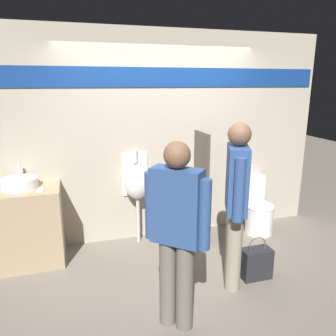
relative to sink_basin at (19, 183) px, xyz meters
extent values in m
plane|color=#70665B|center=(1.69, -0.34, -0.96)|extent=(16.00, 16.00, 0.00)
cube|color=#B2A893|center=(1.69, 0.26, 0.39)|extent=(4.54, 0.06, 2.70)
cube|color=navy|center=(1.69, 0.22, 1.15)|extent=(4.45, 0.01, 0.24)
cube|color=tan|center=(-0.05, -0.06, -0.51)|extent=(0.95, 0.57, 0.90)
cylinder|color=white|center=(0.00, 0.00, 0.00)|extent=(0.40, 0.40, 0.11)
cylinder|color=silver|center=(0.00, 0.14, 0.13)|extent=(0.03, 0.03, 0.14)
cube|color=#B7B7BC|center=(0.24, -0.17, -0.05)|extent=(0.07, 0.14, 0.01)
cube|color=#4C4238|center=(2.20, -0.01, -0.24)|extent=(0.03, 0.47, 1.44)
cylinder|color=silver|center=(1.36, 0.08, -0.65)|extent=(0.04, 0.04, 0.62)
ellipsoid|color=white|center=(1.36, 0.08, -0.13)|extent=(0.34, 0.27, 0.45)
cube|color=white|center=(1.36, 0.21, -0.06)|extent=(0.32, 0.02, 0.56)
cylinder|color=silver|center=(1.36, 0.18, 0.18)|extent=(0.06, 0.06, 0.16)
cylinder|color=white|center=(3.03, -0.14, -0.77)|extent=(0.37, 0.37, 0.39)
torus|color=white|center=(3.03, -0.14, -0.56)|extent=(0.39, 0.39, 0.04)
cube|color=white|center=(3.03, 0.14, -0.38)|extent=(0.38, 0.16, 0.37)
cylinder|color=silver|center=(3.03, 0.12, -0.12)|extent=(0.06, 0.06, 0.14)
cylinder|color=#666056|center=(1.43, -1.58, -0.57)|extent=(0.15, 0.15, 0.79)
cylinder|color=#666056|center=(1.31, -1.47, -0.57)|extent=(0.15, 0.15, 0.79)
cube|color=#2D4C84|center=(1.37, -1.53, 0.14)|extent=(0.43, 0.41, 0.62)
cylinder|color=#2D4C84|center=(1.54, -1.68, 0.11)|extent=(0.10, 0.10, 0.57)
cylinder|color=#2D4C84|center=(1.19, -1.37, 0.11)|extent=(0.10, 0.10, 0.57)
sphere|color=brown|center=(1.37, -1.53, 0.56)|extent=(0.21, 0.21, 0.21)
cylinder|color=gray|center=(2.08, -1.20, -0.55)|extent=(0.15, 0.15, 0.82)
cylinder|color=gray|center=(2.14, -1.05, -0.55)|extent=(0.15, 0.15, 0.82)
cube|color=#2D4C84|center=(2.11, -1.13, 0.19)|extent=(0.34, 0.47, 0.65)
cylinder|color=#2D4C84|center=(2.01, -1.35, 0.16)|extent=(0.10, 0.10, 0.60)
cylinder|color=#2D4C84|center=(2.20, -0.90, 0.16)|extent=(0.10, 0.10, 0.60)
sphere|color=brown|center=(2.11, -1.13, 0.62)|extent=(0.22, 0.22, 0.22)
cube|color=#232328|center=(2.41, -1.10, -0.79)|extent=(0.32, 0.18, 0.33)
torus|color=#4C4742|center=(2.41, -1.10, -0.59)|extent=(0.21, 0.01, 0.21)
camera|label=1|loc=(0.61, -3.84, 1.09)|focal=35.00mm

